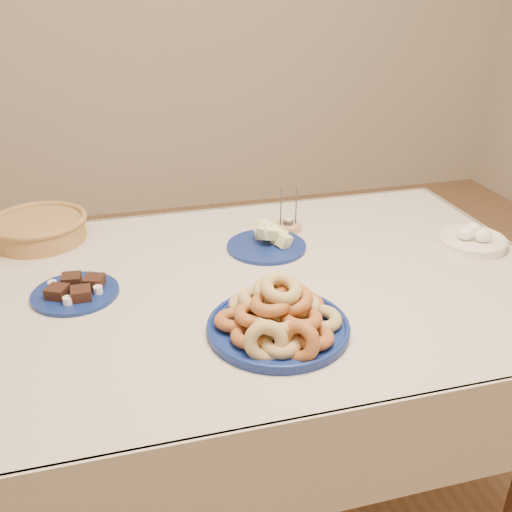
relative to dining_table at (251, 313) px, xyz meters
name	(u,v)px	position (x,y,z in m)	size (l,w,h in m)	color
ground	(252,476)	(0.00, 0.00, -0.64)	(5.00, 5.00, 0.00)	brown
dining_table	(251,313)	(0.00, 0.00, 0.00)	(1.71, 1.11, 0.75)	brown
donut_platter	(279,319)	(0.00, -0.26, 0.15)	(0.44, 0.44, 0.15)	navy
melon_plate	(268,240)	(0.10, 0.19, 0.13)	(0.26, 0.26, 0.09)	navy
brownie_plate	(76,291)	(-0.47, 0.04, 0.12)	(0.28, 0.28, 0.04)	navy
wicker_basket	(39,228)	(-0.58, 0.43, 0.15)	(0.34, 0.34, 0.08)	olive
candle_holder	(288,226)	(0.20, 0.30, 0.12)	(0.09, 0.09, 0.15)	tan
egg_bowl	(473,240)	(0.72, 0.03, 0.13)	(0.26, 0.26, 0.07)	white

